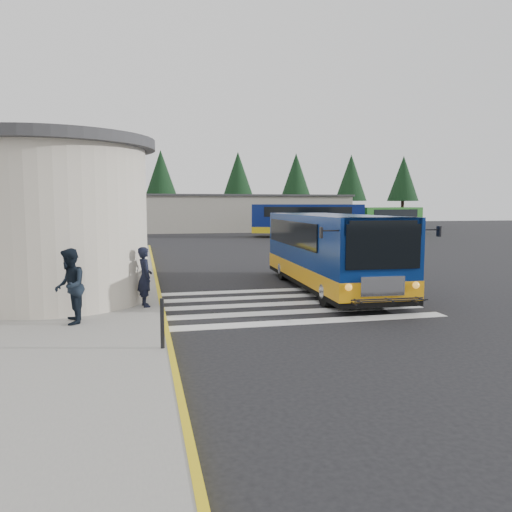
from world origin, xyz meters
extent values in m
plane|color=black|center=(0.00, 0.00, 0.00)|extent=(140.00, 140.00, 0.00)
cube|color=gray|center=(-9.00, 4.00, 0.07)|extent=(10.00, 34.00, 0.15)
cube|color=gold|center=(-4.05, 4.00, 0.08)|extent=(0.12, 34.00, 0.16)
cylinder|color=beige|center=(-7.00, 0.50, 2.40)|extent=(5.20, 5.20, 4.50)
cylinder|color=#38383A|center=(-7.00, 0.50, 4.80)|extent=(5.80, 5.80, 0.30)
cube|color=black|center=(-6.48, 5.00, 1.25)|extent=(0.08, 1.20, 2.20)
cube|color=#38383A|center=(-6.00, 5.00, 2.55)|extent=(1.20, 1.80, 0.12)
cube|color=silver|center=(-0.50, -3.20, 0.01)|extent=(8.00, 0.55, 0.01)
cube|color=silver|center=(-0.50, -2.00, 0.01)|extent=(8.00, 0.55, 0.01)
cube|color=silver|center=(-0.50, -0.80, 0.01)|extent=(8.00, 0.55, 0.01)
cube|color=silver|center=(-0.50, 0.40, 0.01)|extent=(8.00, 0.55, 0.01)
cube|color=silver|center=(-0.50, 1.60, 0.01)|extent=(8.00, 0.55, 0.01)
cube|color=gray|center=(6.00, 42.00, 2.00)|extent=(26.00, 8.00, 4.00)
cube|color=#38383A|center=(6.00, 42.00, 4.10)|extent=(26.40, 8.40, 0.20)
cylinder|color=black|center=(-12.00, 50.00, 1.80)|extent=(0.44, 0.44, 3.60)
cone|color=black|center=(-12.00, 50.00, 6.80)|extent=(4.40, 4.40, 6.40)
cylinder|color=black|center=(-2.00, 50.00, 1.80)|extent=(0.44, 0.44, 3.60)
cone|color=black|center=(-2.00, 50.00, 6.80)|extent=(4.40, 4.40, 6.40)
cylinder|color=black|center=(8.00, 50.00, 1.80)|extent=(0.44, 0.44, 3.60)
cone|color=black|center=(8.00, 50.00, 6.80)|extent=(4.40, 4.40, 6.40)
cylinder|color=black|center=(16.00, 50.00, 1.80)|extent=(0.44, 0.44, 3.60)
cone|color=black|center=(16.00, 50.00, 6.80)|extent=(4.40, 4.40, 6.40)
cylinder|color=black|center=(24.00, 50.00, 1.80)|extent=(0.44, 0.44, 3.60)
cone|color=black|center=(24.00, 50.00, 6.80)|extent=(4.40, 4.40, 6.40)
cylinder|color=black|center=(32.00, 50.00, 1.80)|extent=(0.44, 0.44, 3.60)
cone|color=black|center=(32.00, 50.00, 6.80)|extent=(4.40, 4.40, 6.40)
cube|color=navy|center=(1.95, 1.37, 1.53)|extent=(2.79, 8.86, 2.29)
cube|color=orange|center=(1.95, 1.37, 0.66)|extent=(2.82, 8.89, 0.55)
cube|color=black|center=(1.95, 1.37, 0.34)|extent=(2.81, 8.88, 0.21)
cube|color=black|center=(1.78, -3.03, 1.90)|extent=(2.14, 0.14, 1.22)
cube|color=silver|center=(1.77, -3.04, 0.83)|extent=(1.27, 0.11, 0.54)
cube|color=black|center=(0.75, 2.20, 2.00)|extent=(0.30, 6.43, 0.88)
cube|color=black|center=(3.22, 2.10, 2.00)|extent=(0.30, 6.43, 0.88)
cylinder|color=black|center=(0.76, -1.51, 0.47)|extent=(0.33, 0.95, 0.94)
cylinder|color=black|center=(2.91, -1.60, 0.47)|extent=(0.33, 0.95, 0.94)
cylinder|color=black|center=(0.98, 3.94, 0.47)|extent=(0.33, 0.95, 0.94)
cylinder|color=black|center=(3.13, 3.86, 0.47)|extent=(0.33, 0.95, 0.94)
cube|color=black|center=(0.08, -2.80, 2.29)|extent=(0.06, 0.18, 0.29)
cube|color=black|center=(3.49, -2.94, 2.29)|extent=(0.06, 0.18, 0.29)
imported|color=black|center=(-4.50, -0.97, 1.00)|extent=(0.53, 0.69, 1.69)
imported|color=black|center=(-6.28, -2.70, 1.07)|extent=(0.77, 0.95, 1.83)
cylinder|color=black|center=(-4.20, -5.31, 0.66)|extent=(0.08, 0.08, 1.01)
cube|color=#07175C|center=(10.71, 29.46, 1.77)|extent=(10.63, 6.06, 2.62)
cube|color=gold|center=(10.71, 29.46, 0.71)|extent=(10.68, 6.10, 0.57)
cube|color=black|center=(10.71, 29.46, 2.40)|extent=(8.50, 5.37, 0.91)
cube|color=#1A5717|center=(20.20, 32.21, 1.60)|extent=(9.49, 6.31, 2.37)
cube|color=gold|center=(20.20, 32.21, 0.64)|extent=(9.53, 6.35, 0.52)
cube|color=black|center=(20.20, 32.21, 2.17)|extent=(7.65, 5.47, 0.83)
camera|label=1|loc=(-4.56, -15.28, 3.02)|focal=35.00mm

